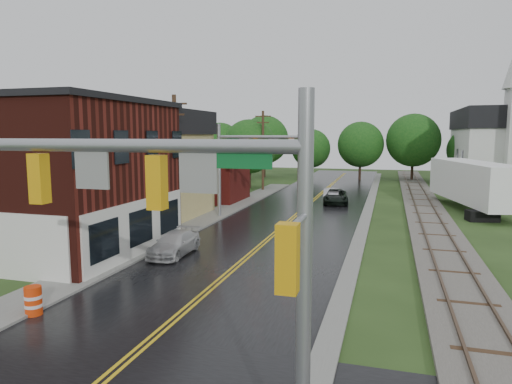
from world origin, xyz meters
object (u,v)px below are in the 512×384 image
at_px(tree_left_b, 116,142).
at_px(tree_left_e, 251,148).
at_px(church, 506,139).
at_px(suv_dark, 336,197).
at_px(utility_pole_b, 175,160).
at_px(construction_barrel, 33,301).
at_px(pickup_white, 175,244).
at_px(utility_pole_c, 263,149).
at_px(sedan_silver, 331,196).
at_px(traffic_signal_far, 245,153).
at_px(tree_left_c, 190,152).
at_px(semi_trailer, 473,182).
at_px(traffic_signal_near, 193,212).
at_px(brick_building, 27,175).
at_px(tree_left_a, 16,152).

relative_size(tree_left_b, tree_left_e, 1.19).
height_order(church, suv_dark, church).
relative_size(utility_pole_b, construction_barrel, 8.56).
bearing_deg(pickup_white, utility_pole_c, 95.23).
bearing_deg(sedan_silver, tree_left_b, -173.06).
bearing_deg(utility_pole_b, traffic_signal_far, 56.32).
distance_m(tree_left_c, pickup_white, 26.42).
xyz_separation_m(suv_dark, semi_trailer, (11.43, -0.58, 1.76)).
bearing_deg(traffic_signal_far, utility_pole_b, -123.68).
distance_m(traffic_signal_near, utility_pole_c, 43.24).
bearing_deg(church, traffic_signal_near, -107.72).
distance_m(tree_left_c, semi_trailer, 27.97).
xyz_separation_m(semi_trailer, construction_barrel, (-18.74, -28.83, -1.90)).
relative_size(sedan_silver, construction_barrel, 3.80).
height_order(church, pickup_white, church).
bearing_deg(construction_barrel, brick_building, 132.78).
bearing_deg(construction_barrel, pickup_white, 82.68).
bearing_deg(utility_pole_b, semi_trailer, 33.79).
bearing_deg(suv_dark, tree_left_e, 132.14).
xyz_separation_m(traffic_signal_far, suv_dark, (5.78, 9.33, -4.31)).
height_order(tree_left_c, tree_left_e, tree_left_e).
height_order(brick_building, traffic_signal_near, brick_building).
xyz_separation_m(utility_pole_b, semi_trailer, (20.54, 13.74, -2.30)).
height_order(church, utility_pole_c, church).
bearing_deg(sedan_silver, pickup_white, -112.25).
height_order(utility_pole_b, construction_barrel, utility_pole_b).
distance_m(brick_building, utility_pole_b, 9.03).
height_order(sedan_silver, construction_barrel, sedan_silver).
bearing_deg(utility_pole_b, tree_left_b, 138.14).
bearing_deg(tree_left_c, utility_pole_c, 30.20).
relative_size(utility_pole_b, tree_left_a, 1.04).
bearing_deg(tree_left_b, tree_left_e, 57.26).
height_order(traffic_signal_near, semi_trailer, traffic_signal_near).
bearing_deg(tree_left_c, brick_building, -86.86).
relative_size(brick_building, utility_pole_c, 1.59).
bearing_deg(construction_barrel, tree_left_b, 117.21).
relative_size(sedan_silver, pickup_white, 0.96).
bearing_deg(tree_left_b, utility_pole_c, 47.61).
height_order(tree_left_e, semi_trailer, tree_left_e).
bearing_deg(pickup_white, tree_left_b, 130.20).
height_order(utility_pole_c, tree_left_c, utility_pole_c).
relative_size(traffic_signal_far, pickup_white, 1.77).
height_order(tree_left_b, semi_trailer, tree_left_b).
relative_size(brick_building, tree_left_c, 1.87).
bearing_deg(traffic_signal_near, tree_left_e, 105.68).
xyz_separation_m(utility_pole_b, tree_left_a, (-13.05, -0.10, 0.39)).
height_order(traffic_signal_far, pickup_white, traffic_signal_far).
distance_m(brick_building, traffic_signal_far, 15.03).
relative_size(traffic_signal_far, utility_pole_c, 0.82).
relative_size(tree_left_e, sedan_silver, 2.04).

